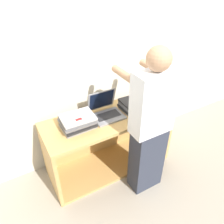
# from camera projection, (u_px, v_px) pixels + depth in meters

# --- Properties ---
(ground_plane) EXTENTS (12.00, 12.00, 0.00)m
(ground_plane) POSITION_uv_depth(u_px,v_px,m) (120.00, 180.00, 2.60)
(ground_plane) COLOR #9E9384
(wall_back) EXTENTS (8.00, 0.05, 2.40)m
(wall_back) POSITION_uv_depth(u_px,v_px,m) (91.00, 66.00, 2.41)
(wall_back) COLOR beige
(wall_back) RESTS_ON ground_plane
(cart) EXTENTS (1.45, 0.57, 0.74)m
(cart) POSITION_uv_depth(u_px,v_px,m) (106.00, 139.00, 2.65)
(cart) COLOR tan
(cart) RESTS_ON ground_plane
(laptop_open) EXTENTS (0.33, 0.31, 0.26)m
(laptop_open) POSITION_uv_depth(u_px,v_px,m) (106.00, 111.00, 2.40)
(laptop_open) COLOR gray
(laptop_open) RESTS_ON cart
(laptop_stack_left) EXTENTS (0.34, 0.27, 0.14)m
(laptop_stack_left) POSITION_uv_depth(u_px,v_px,m) (78.00, 122.00, 2.21)
(laptop_stack_left) COLOR gray
(laptop_stack_left) RESTS_ON cart
(laptop_stack_right) EXTENTS (0.35, 0.26, 0.11)m
(laptop_stack_right) POSITION_uv_depth(u_px,v_px,m) (136.00, 104.00, 2.51)
(laptop_stack_right) COLOR gray
(laptop_stack_right) RESTS_ON cart
(person) EXTENTS (0.40, 0.53, 1.61)m
(person) POSITION_uv_depth(u_px,v_px,m) (150.00, 128.00, 2.12)
(person) COLOR #2D3342
(person) RESTS_ON ground_plane
(inventory_tag) EXTENTS (0.06, 0.02, 0.01)m
(inventory_tag) POSITION_uv_depth(u_px,v_px,m) (79.00, 119.00, 2.12)
(inventory_tag) COLOR red
(inventory_tag) RESTS_ON laptop_stack_left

